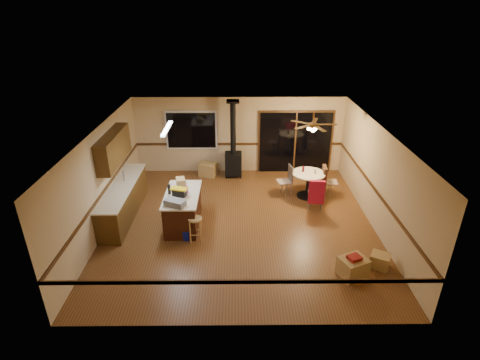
{
  "coord_description": "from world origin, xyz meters",
  "views": [
    {
      "loc": [
        -0.08,
        -8.56,
        5.36
      ],
      "look_at": [
        0.0,
        0.3,
        1.15
      ],
      "focal_mm": 28.0,
      "sensor_mm": 36.0,
      "label": 1
    }
  ],
  "objects_px": {
    "wood_stove": "(233,156)",
    "chair_near": "(316,192)",
    "bar_stool": "(196,229)",
    "chair_right": "(325,177)",
    "toolbox_grey": "(175,203)",
    "dining_table": "(308,180)",
    "box_under_window": "(208,169)",
    "box_corner_a": "(353,267)",
    "toolbox_black": "(179,193)",
    "chair_left": "(288,177)",
    "kitchen_island": "(183,209)",
    "blue_bucket": "(187,233)",
    "box_corner_b": "(380,261)"
  },
  "relations": [
    {
      "from": "toolbox_grey",
      "to": "chair_near",
      "type": "xyz_separation_m",
      "value": [
        3.72,
        1.28,
        -0.38
      ]
    },
    {
      "from": "toolbox_grey",
      "to": "toolbox_black",
      "type": "xyz_separation_m",
      "value": [
        0.04,
        0.5,
        0.02
      ]
    },
    {
      "from": "toolbox_grey",
      "to": "blue_bucket",
      "type": "distance_m",
      "value": 0.88
    },
    {
      "from": "kitchen_island",
      "to": "wood_stove",
      "type": "height_order",
      "value": "wood_stove"
    },
    {
      "from": "toolbox_black",
      "to": "chair_near",
      "type": "height_order",
      "value": "toolbox_black"
    },
    {
      "from": "dining_table",
      "to": "chair_left",
      "type": "xyz_separation_m",
      "value": [
        -0.6,
        0.12,
        0.05
      ]
    },
    {
      "from": "dining_table",
      "to": "chair_near",
      "type": "bearing_deg",
      "value": -84.84
    },
    {
      "from": "blue_bucket",
      "to": "box_corner_b",
      "type": "xyz_separation_m",
      "value": [
        4.45,
        -1.18,
        0.03
      ]
    },
    {
      "from": "kitchen_island",
      "to": "box_corner_b",
      "type": "relative_size",
      "value": 4.17
    },
    {
      "from": "box_corner_b",
      "to": "bar_stool",
      "type": "bearing_deg",
      "value": 165.56
    },
    {
      "from": "toolbox_grey",
      "to": "chair_right",
      "type": "bearing_deg",
      "value": 28.14
    },
    {
      "from": "dining_table",
      "to": "box_corner_b",
      "type": "distance_m",
      "value": 3.57
    },
    {
      "from": "kitchen_island",
      "to": "toolbox_grey",
      "type": "bearing_deg",
      "value": -98.04
    },
    {
      "from": "bar_stool",
      "to": "chair_near",
      "type": "xyz_separation_m",
      "value": [
        3.24,
        1.43,
        0.28
      ]
    },
    {
      "from": "chair_left",
      "to": "chair_near",
      "type": "relative_size",
      "value": 0.74
    },
    {
      "from": "kitchen_island",
      "to": "box_corner_b",
      "type": "xyz_separation_m",
      "value": [
        4.6,
        -1.84,
        -0.29
      ]
    },
    {
      "from": "toolbox_black",
      "to": "box_corner_b",
      "type": "xyz_separation_m",
      "value": [
        4.65,
        -1.74,
        -0.83
      ]
    },
    {
      "from": "box_under_window",
      "to": "bar_stool",
      "type": "bearing_deg",
      "value": -90.65
    },
    {
      "from": "bar_stool",
      "to": "chair_right",
      "type": "distance_m",
      "value": 4.39
    },
    {
      "from": "wood_stove",
      "to": "bar_stool",
      "type": "height_order",
      "value": "wood_stove"
    },
    {
      "from": "dining_table",
      "to": "box_under_window",
      "type": "distance_m",
      "value": 3.49
    },
    {
      "from": "blue_bucket",
      "to": "box_under_window",
      "type": "distance_m",
      "value": 3.78
    },
    {
      "from": "wood_stove",
      "to": "dining_table",
      "type": "xyz_separation_m",
      "value": [
        2.25,
        -1.5,
        -0.19
      ]
    },
    {
      "from": "wood_stove",
      "to": "toolbox_grey",
      "type": "relative_size",
      "value": 5.06
    },
    {
      "from": "toolbox_grey",
      "to": "blue_bucket",
      "type": "xyz_separation_m",
      "value": [
        0.24,
        -0.06,
        -0.85
      ]
    },
    {
      "from": "dining_table",
      "to": "chair_right",
      "type": "xyz_separation_m",
      "value": [
        0.52,
        0.07,
        0.06
      ]
    },
    {
      "from": "chair_near",
      "to": "toolbox_black",
      "type": "bearing_deg",
      "value": -168.09
    },
    {
      "from": "toolbox_grey",
      "to": "dining_table",
      "type": "xyz_separation_m",
      "value": [
        3.64,
        2.16,
        -0.44
      ]
    },
    {
      "from": "chair_right",
      "to": "box_corner_a",
      "type": "xyz_separation_m",
      "value": [
        -0.16,
        -3.73,
        -0.39
      ]
    },
    {
      "from": "blue_bucket",
      "to": "box_corner_a",
      "type": "bearing_deg",
      "value": -21.08
    },
    {
      "from": "wood_stove",
      "to": "chair_near",
      "type": "bearing_deg",
      "value": -45.56
    },
    {
      "from": "wood_stove",
      "to": "chair_left",
      "type": "relative_size",
      "value": 4.89
    },
    {
      "from": "wood_stove",
      "to": "chair_right",
      "type": "xyz_separation_m",
      "value": [
        2.77,
        -1.43,
        -0.13
      ]
    },
    {
      "from": "wood_stove",
      "to": "chair_right",
      "type": "distance_m",
      "value": 3.12
    },
    {
      "from": "toolbox_grey",
      "to": "blue_bucket",
      "type": "height_order",
      "value": "toolbox_grey"
    },
    {
      "from": "box_corner_a",
      "to": "toolbox_black",
      "type": "bearing_deg",
      "value": 153.08
    },
    {
      "from": "chair_near",
      "to": "bar_stool",
      "type": "bearing_deg",
      "value": -156.15
    },
    {
      "from": "chair_right",
      "to": "box_corner_b",
      "type": "distance_m",
      "value": 3.53
    },
    {
      "from": "dining_table",
      "to": "box_corner_a",
      "type": "height_order",
      "value": "dining_table"
    },
    {
      "from": "toolbox_black",
      "to": "chair_left",
      "type": "bearing_deg",
      "value": 30.65
    },
    {
      "from": "kitchen_island",
      "to": "blue_bucket",
      "type": "xyz_separation_m",
      "value": [
        0.15,
        -0.67,
        -0.32
      ]
    },
    {
      "from": "toolbox_grey",
      "to": "box_under_window",
      "type": "height_order",
      "value": "toolbox_grey"
    },
    {
      "from": "kitchen_island",
      "to": "box_under_window",
      "type": "height_order",
      "value": "kitchen_island"
    },
    {
      "from": "box_corner_a",
      "to": "wood_stove",
      "type": "bearing_deg",
      "value": 116.82
    },
    {
      "from": "blue_bucket",
      "to": "chair_near",
      "type": "bearing_deg",
      "value": 21.0
    },
    {
      "from": "wood_stove",
      "to": "kitchen_island",
      "type": "bearing_deg",
      "value": -113.09
    },
    {
      "from": "bar_stool",
      "to": "box_corner_a",
      "type": "bearing_deg",
      "value": -21.06
    },
    {
      "from": "chair_near",
      "to": "box_under_window",
      "type": "distance_m",
      "value": 4.03
    },
    {
      "from": "kitchen_island",
      "to": "wood_stove",
      "type": "relative_size",
      "value": 0.67
    },
    {
      "from": "kitchen_island",
      "to": "chair_left",
      "type": "relative_size",
      "value": 3.26
    }
  ]
}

